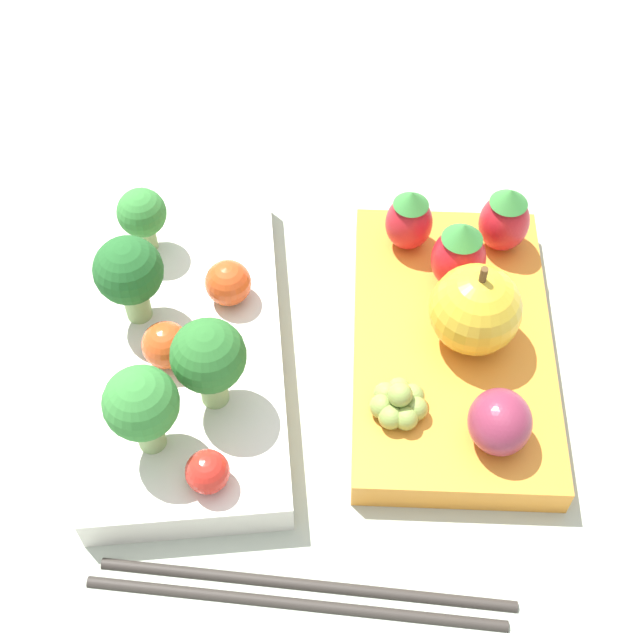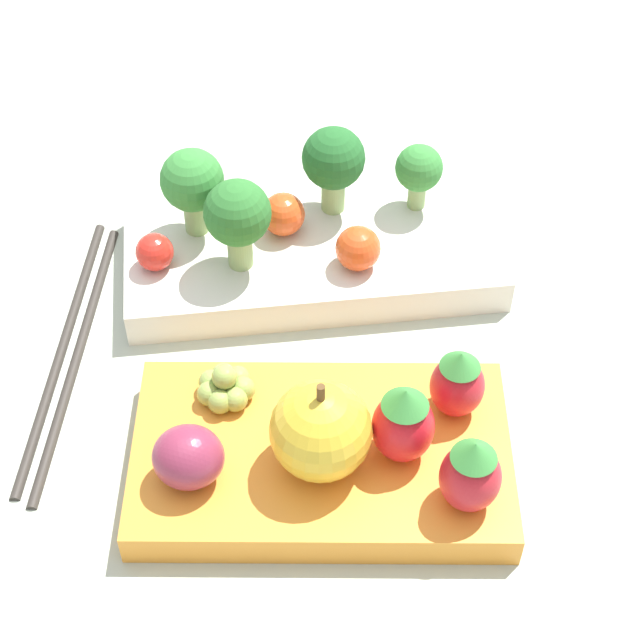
{
  "view_description": "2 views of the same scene",
  "coord_description": "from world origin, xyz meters",
  "px_view_note": "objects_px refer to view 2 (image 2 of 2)",
  "views": [
    {
      "loc": [
        -0.31,
        -0.02,
        0.44
      ],
      "look_at": [
        -0.0,
        -0.0,
        0.03
      ],
      "focal_mm": 50.0,
      "sensor_mm": 36.0,
      "label": 1
    },
    {
      "loc": [
        0.01,
        -0.4,
        0.47
      ],
      "look_at": [
        -0.0,
        -0.0,
        0.03
      ],
      "focal_mm": 60.0,
      "sensor_mm": 36.0,
      "label": 2
    }
  ],
  "objects_px": {
    "broccoli_floret_0": "(330,161)",
    "broccoli_floret_2": "(419,170)",
    "apple": "(311,430)",
    "strawberry_1": "(403,423)",
    "broccoli_floret_3": "(238,216)",
    "cherry_tomato_0": "(283,214)",
    "grape_cluster": "(226,387)",
    "broccoli_floret_1": "(192,183)",
    "cherry_tomato_2": "(358,248)",
    "strawberry_2": "(471,474)",
    "bento_box_fruit": "(330,458)",
    "bento_box_savoury": "(312,252)",
    "chopsticks_pair": "(68,352)",
    "strawberry_0": "(458,383)",
    "cherry_tomato_1": "(155,252)",
    "plum": "(188,457)"
  },
  "relations": [
    {
      "from": "strawberry_0",
      "to": "broccoli_floret_3",
      "type": "bearing_deg",
      "value": 140.31
    },
    {
      "from": "apple",
      "to": "strawberry_1",
      "type": "xyz_separation_m",
      "value": [
        0.05,
        0.01,
        -0.0
      ]
    },
    {
      "from": "broccoli_floret_0",
      "to": "apple",
      "type": "bearing_deg",
      "value": -90.7
    },
    {
      "from": "broccoli_floret_0",
      "to": "cherry_tomato_2",
      "type": "xyz_separation_m",
      "value": [
        0.02,
        -0.05,
        -0.02
      ]
    },
    {
      "from": "cherry_tomato_0",
      "to": "plum",
      "type": "relative_size",
      "value": 0.74
    },
    {
      "from": "broccoli_floret_1",
      "to": "cherry_tomato_1",
      "type": "bearing_deg",
      "value": -121.86
    },
    {
      "from": "bento_box_savoury",
      "to": "strawberry_2",
      "type": "bearing_deg",
      "value": -65.02
    },
    {
      "from": "broccoli_floret_0",
      "to": "cherry_tomato_2",
      "type": "distance_m",
      "value": 0.06
    },
    {
      "from": "broccoli_floret_3",
      "to": "strawberry_1",
      "type": "height_order",
      "value": "broccoli_floret_3"
    },
    {
      "from": "bento_box_fruit",
      "to": "cherry_tomato_0",
      "type": "xyz_separation_m",
      "value": [
        -0.03,
        0.16,
        0.03
      ]
    },
    {
      "from": "broccoli_floret_0",
      "to": "broccoli_floret_1",
      "type": "height_order",
      "value": "same"
    },
    {
      "from": "cherry_tomato_2",
      "to": "strawberry_2",
      "type": "bearing_deg",
      "value": -70.55
    },
    {
      "from": "broccoli_floret_1",
      "to": "cherry_tomato_2",
      "type": "xyz_separation_m",
      "value": [
        0.1,
        -0.03,
        -0.02
      ]
    },
    {
      "from": "cherry_tomato_1",
      "to": "grape_cluster",
      "type": "bearing_deg",
      "value": -61.7
    },
    {
      "from": "bento_box_fruit",
      "to": "apple",
      "type": "distance_m",
      "value": 0.04
    },
    {
      "from": "bento_box_fruit",
      "to": "cherry_tomato_2",
      "type": "relative_size",
      "value": 7.42
    },
    {
      "from": "cherry_tomato_1",
      "to": "plum",
      "type": "distance_m",
      "value": 0.15
    },
    {
      "from": "cherry_tomato_0",
      "to": "broccoli_floret_3",
      "type": "bearing_deg",
      "value": -128.4
    },
    {
      "from": "broccoli_floret_1",
      "to": "cherry_tomato_0",
      "type": "relative_size",
      "value": 2.19
    },
    {
      "from": "cherry_tomato_0",
      "to": "chopsticks_pair",
      "type": "relative_size",
      "value": 0.13
    },
    {
      "from": "broccoli_floret_0",
      "to": "broccoli_floret_2",
      "type": "bearing_deg",
      "value": 4.6
    },
    {
      "from": "strawberry_0",
      "to": "grape_cluster",
      "type": "xyz_separation_m",
      "value": [
        -0.12,
        0.0,
        -0.01
      ]
    },
    {
      "from": "grape_cluster",
      "to": "bento_box_savoury",
      "type": "bearing_deg",
      "value": 71.77
    },
    {
      "from": "broccoli_floret_3",
      "to": "strawberry_2",
      "type": "bearing_deg",
      "value": -51.58
    },
    {
      "from": "strawberry_1",
      "to": "grape_cluster",
      "type": "distance_m",
      "value": 0.1
    },
    {
      "from": "bento_box_savoury",
      "to": "grape_cluster",
      "type": "height_order",
      "value": "grape_cluster"
    },
    {
      "from": "bento_box_savoury",
      "to": "broccoli_floret_3",
      "type": "relative_size",
      "value": 4.05
    },
    {
      "from": "cherry_tomato_2",
      "to": "strawberry_2",
      "type": "xyz_separation_m",
      "value": [
        0.06,
        -0.16,
        0.01
      ]
    },
    {
      "from": "broccoli_floret_2",
      "to": "strawberry_0",
      "type": "height_order",
      "value": "broccoli_floret_2"
    },
    {
      "from": "cherry_tomato_1",
      "to": "chopsticks_pair",
      "type": "bearing_deg",
      "value": -131.38
    },
    {
      "from": "broccoli_floret_3",
      "to": "cherry_tomato_0",
      "type": "bearing_deg",
      "value": 51.6
    },
    {
      "from": "grape_cluster",
      "to": "bento_box_fruit",
      "type": "bearing_deg",
      "value": -28.54
    },
    {
      "from": "cherry_tomato_0",
      "to": "cherry_tomato_1",
      "type": "relative_size",
      "value": 1.18
    },
    {
      "from": "cherry_tomato_1",
      "to": "bento_box_fruit",
      "type": "bearing_deg",
      "value": -49.4
    },
    {
      "from": "broccoli_floret_1",
      "to": "broccoli_floret_3",
      "type": "bearing_deg",
      "value": -44.28
    },
    {
      "from": "cherry_tomato_1",
      "to": "cherry_tomato_2",
      "type": "xyz_separation_m",
      "value": [
        0.12,
        0.01,
        0.0
      ]
    },
    {
      "from": "broccoli_floret_1",
      "to": "strawberry_0",
      "type": "height_order",
      "value": "broccoli_floret_1"
    },
    {
      "from": "grape_cluster",
      "to": "apple",
      "type": "bearing_deg",
      "value": -39.93
    },
    {
      "from": "cherry_tomato_0",
      "to": "apple",
      "type": "distance_m",
      "value": 0.17
    },
    {
      "from": "broccoli_floret_1",
      "to": "cherry_tomato_0",
      "type": "height_order",
      "value": "broccoli_floret_1"
    },
    {
      "from": "broccoli_floret_0",
      "to": "strawberry_1",
      "type": "relative_size",
      "value": 1.2
    },
    {
      "from": "cherry_tomato_0",
      "to": "strawberry_1",
      "type": "distance_m",
      "value": 0.18
    },
    {
      "from": "cherry_tomato_1",
      "to": "broccoli_floret_1",
      "type": "bearing_deg",
      "value": 58.14
    },
    {
      "from": "broccoli_floret_2",
      "to": "strawberry_0",
      "type": "relative_size",
      "value": 1.02
    },
    {
      "from": "bento_box_savoury",
      "to": "broccoli_floret_1",
      "type": "distance_m",
      "value": 0.09
    },
    {
      "from": "broccoli_floret_2",
      "to": "plum",
      "type": "xyz_separation_m",
      "value": [
        -0.12,
        -0.21,
        -0.02
      ]
    },
    {
      "from": "broccoli_floret_0",
      "to": "broccoli_floret_1",
      "type": "relative_size",
      "value": 1.01
    },
    {
      "from": "broccoli_floret_3",
      "to": "cherry_tomato_2",
      "type": "xyz_separation_m",
      "value": [
        0.07,
        0.0,
        -0.02
      ]
    },
    {
      "from": "broccoli_floret_1",
      "to": "cherry_tomato_0",
      "type": "bearing_deg",
      "value": 0.97
    },
    {
      "from": "bento_box_savoury",
      "to": "chopsticks_pair",
      "type": "relative_size",
      "value": 1.16
    }
  ]
}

